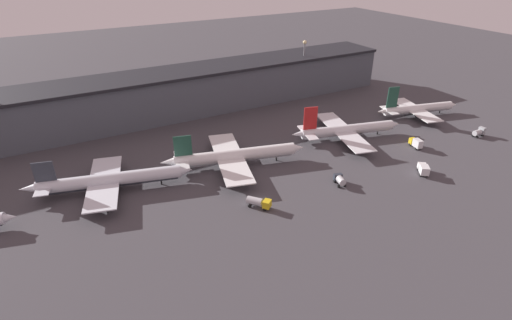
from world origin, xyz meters
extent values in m
plane|color=#423F44|center=(0.00, 0.00, 0.00)|extent=(600.00, 600.00, 0.00)
cube|color=#4C515B|center=(0.00, 75.66, 8.71)|extent=(205.78, 20.43, 17.42)
cube|color=black|center=(0.00, 75.66, 18.02)|extent=(205.78, 22.43, 1.20)
cone|color=silver|center=(-62.24, 20.66, 3.08)|extent=(4.55, 3.97, 3.08)
cylinder|color=silver|center=(-35.70, 26.14, 3.76)|extent=(40.10, 14.13, 3.96)
cylinder|color=#333842|center=(-35.70, 26.14, 3.07)|extent=(37.99, 13.04, 3.37)
cone|color=silver|center=(-15.01, 20.69, 3.76)|extent=(5.55, 4.85, 3.76)
cone|color=silver|center=(-56.59, 31.64, 4.06)|extent=(6.60, 4.77, 3.37)
cube|color=#333842|center=(-52.12, 30.46, 8.76)|extent=(5.46, 1.80, 6.04)
cube|color=silver|center=(-52.90, 30.67, 4.36)|extent=(6.66, 11.77, 0.24)
cube|color=silver|center=(-37.66, 26.65, 3.27)|extent=(16.30, 32.12, 0.36)
cylinder|color=gray|center=(-34.28, 34.72, 1.93)|extent=(4.77, 3.22, 2.18)
cylinder|color=gray|center=(-38.69, 17.97, 1.93)|extent=(4.77, 3.22, 2.18)
cylinder|color=black|center=(-22.02, 22.53, 0.89)|extent=(0.50, 0.50, 1.78)
cylinder|color=black|center=(-37.25, 28.19, 0.89)|extent=(0.50, 0.50, 1.78)
cylinder|color=black|center=(-38.06, 25.12, 0.89)|extent=(0.50, 0.50, 1.78)
cylinder|color=white|center=(3.14, 22.18, 3.80)|extent=(39.52, 14.01, 4.00)
cylinder|color=#ADB2B7|center=(3.14, 22.18, 3.10)|extent=(37.44, 12.92, 3.40)
cone|color=white|center=(23.54, 16.80, 3.80)|extent=(5.61, 4.89, 3.80)
cone|color=white|center=(-17.47, 27.60, 4.10)|extent=(6.66, 4.81, 3.40)
cube|color=#1E4738|center=(-13.03, 26.44, 9.16)|extent=(5.51, 1.81, 6.72)
cube|color=white|center=(-13.80, 26.64, 4.40)|extent=(7.17, 13.54, 0.24)
cube|color=white|center=(1.21, 22.68, 3.30)|extent=(17.67, 37.04, 0.36)
cylinder|color=gray|center=(4.93, 32.12, 1.95)|extent=(4.81, 3.25, 2.20)
cylinder|color=gray|center=(-0.20, 12.64, 1.95)|extent=(4.81, 3.25, 2.20)
cylinder|color=black|center=(16.61, 18.63, 0.90)|extent=(0.50, 0.50, 1.80)
cylinder|color=black|center=(1.62, 24.23, 0.90)|extent=(0.50, 0.50, 1.80)
cylinder|color=black|center=(0.80, 21.14, 0.90)|extent=(0.50, 0.50, 1.80)
cylinder|color=silver|center=(49.51, 21.08, 3.43)|extent=(36.18, 12.78, 3.61)
cylinder|color=silver|center=(49.51, 21.08, 2.80)|extent=(34.28, 11.79, 3.07)
cone|color=silver|center=(68.19, 16.16, 3.43)|extent=(5.06, 4.42, 3.43)
cone|color=silver|center=(30.66, 26.05, 3.70)|extent=(6.02, 4.35, 3.07)
cube|color=red|center=(34.71, 24.98, 9.47)|extent=(4.99, 1.67, 8.47)
cube|color=silver|center=(34.00, 25.17, 3.97)|extent=(6.85, 13.66, 0.24)
cube|color=silver|center=(47.75, 21.54, 2.98)|extent=(17.00, 37.41, 0.36)
cylinder|color=gray|center=(51.42, 31.17, 1.74)|extent=(4.34, 2.93, 1.99)
cylinder|color=gray|center=(46.20, 11.36, 1.74)|extent=(4.34, 2.93, 1.99)
cylinder|color=black|center=(61.85, 17.83, 0.81)|extent=(0.50, 0.50, 1.62)
cylinder|color=black|center=(48.12, 22.94, 0.81)|extent=(0.50, 0.50, 1.62)
cylinder|color=black|center=(47.38, 20.15, 0.81)|extent=(0.50, 0.50, 1.62)
cylinder|color=white|center=(90.67, 23.95, 3.24)|extent=(31.39, 11.34, 3.41)
cylinder|color=#ADB2B7|center=(90.67, 23.95, 2.64)|extent=(29.74, 10.44, 2.90)
cone|color=white|center=(106.92, 19.67, 3.24)|extent=(4.78, 4.17, 3.24)
cone|color=white|center=(74.25, 28.27, 3.49)|extent=(5.68, 4.10, 2.90)
cube|color=#1E4738|center=(77.85, 27.32, 9.31)|extent=(4.72, 1.60, 8.74)
cube|color=white|center=(77.24, 27.49, 3.75)|extent=(5.89, 10.70, 0.24)
cube|color=white|center=(89.14, 24.35, 2.81)|extent=(14.44, 29.21, 0.36)
cylinder|color=gray|center=(92.07, 31.75, 1.62)|extent=(4.10, 2.77, 1.87)
cylinder|color=gray|center=(88.05, 16.46, 1.62)|extent=(4.10, 2.77, 1.87)
cylinder|color=black|center=(101.35, 21.13, 0.77)|extent=(0.50, 0.50, 1.53)
cylinder|color=black|center=(89.49, 25.67, 0.77)|extent=(0.50, 0.50, 1.53)
cylinder|color=black|center=(88.80, 23.03, 0.77)|extent=(0.50, 0.50, 1.53)
cube|color=white|center=(54.01, -9.94, 1.65)|extent=(3.04, 2.90, 1.85)
cube|color=silver|center=(52.12, -12.44, 1.95)|extent=(4.16, 4.38, 2.47)
cylinder|color=black|center=(53.16, -9.51, 0.45)|extent=(1.04, 1.09, 0.90)
cylinder|color=black|center=(54.65, -10.64, 0.45)|extent=(1.04, 1.09, 0.90)
cylinder|color=black|center=(50.92, -12.48, 0.45)|extent=(1.04, 1.09, 0.90)
cylinder|color=black|center=(52.41, -13.61, 0.45)|extent=(1.04, 1.09, 0.90)
cube|color=#282D38|center=(25.76, -2.33, 1.72)|extent=(2.84, 1.95, 2.01)
cylinder|color=#B7B7BC|center=(25.10, -4.64, 1.78)|extent=(2.83, 3.33, 2.12)
cylinder|color=black|center=(24.78, -2.24, 0.45)|extent=(0.87, 1.04, 0.90)
cylinder|color=black|center=(26.64, -2.78, 0.45)|extent=(0.87, 1.04, 0.90)
cylinder|color=black|center=(23.97, -5.07, 0.45)|extent=(0.87, 1.04, 0.90)
cylinder|color=black|center=(25.83, -5.61, 0.45)|extent=(0.87, 1.04, 0.90)
cube|color=#9EA3A8|center=(95.67, -2.24, 2.05)|extent=(1.44, 2.29, 2.66)
cylinder|color=#B7B7BC|center=(93.06, -2.20, 1.74)|extent=(3.13, 2.10, 2.04)
cylinder|color=black|center=(95.49, -1.39, 0.45)|extent=(0.91, 0.58, 0.90)
cylinder|color=black|center=(95.46, -3.09, 0.45)|extent=(0.91, 0.58, 0.90)
cylinder|color=black|center=(92.29, -1.33, 0.45)|extent=(0.91, 0.58, 0.90)
cylinder|color=black|center=(92.26, -3.03, 0.45)|extent=(0.91, 0.58, 0.90)
cube|color=gold|center=(-0.58, -4.37, 1.76)|extent=(3.11, 3.04, 2.08)
cylinder|color=#B7B7BC|center=(-2.88, -1.55, 1.81)|extent=(4.43, 4.73, 2.18)
cylinder|color=black|center=(-0.05, -3.58, 0.45)|extent=(1.04, 1.08, 0.90)
cylinder|color=black|center=(-1.45, -4.73, 0.45)|extent=(1.04, 1.08, 0.90)
cylinder|color=black|center=(-2.88, -0.12, 0.45)|extent=(1.04, 1.08, 0.90)
cylinder|color=black|center=(-4.28, -1.27, 0.45)|extent=(1.04, 1.08, 0.90)
cube|color=gold|center=(65.86, 4.60, 1.78)|extent=(2.36, 2.03, 2.11)
cube|color=silver|center=(65.24, 1.73, 2.13)|extent=(2.73, 3.73, 2.82)
cylinder|color=black|center=(65.07, 4.60, 0.45)|extent=(0.69, 0.99, 0.90)
cylinder|color=black|center=(66.58, 4.28, 0.45)|extent=(0.69, 0.99, 0.90)
cylinder|color=black|center=(64.33, 1.20, 0.45)|extent=(0.69, 0.99, 0.90)
cylinder|color=black|center=(65.84, 0.87, 0.45)|extent=(0.69, 0.99, 0.90)
cylinder|color=slate|center=(63.75, 71.21, 12.14)|extent=(0.70, 0.70, 24.29)
sphere|color=beige|center=(63.75, 71.21, 24.89)|extent=(1.80, 1.80, 1.80)
camera|label=1|loc=(-47.15, -82.01, 64.01)|focal=28.00mm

